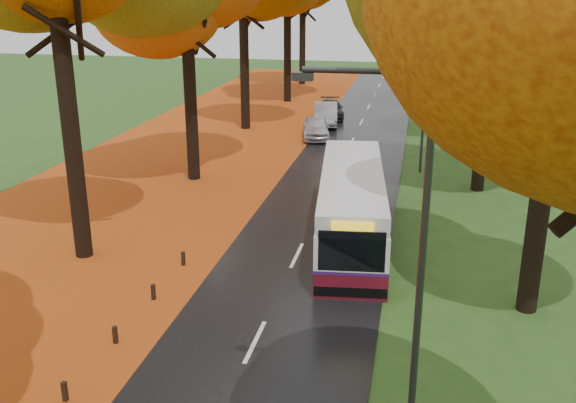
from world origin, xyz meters
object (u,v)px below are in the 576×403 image
(streetlamp_far, at_px, (424,43))
(car_dark, at_px, (331,109))
(car_silver, at_px, (326,114))
(car_white, at_px, (316,127))
(streetlamp_mid, at_px, (421,81))
(streetlamp_near, at_px, (408,252))
(bus, at_px, (351,204))

(streetlamp_far, bearing_deg, car_dark, -125.72)
(streetlamp_far, xyz_separation_m, car_silver, (-6.30, -11.31, -3.94))
(car_silver, height_order, car_dark, car_silver)
(car_white, bearing_deg, streetlamp_mid, -56.61)
(car_white, xyz_separation_m, car_dark, (0.00, 6.75, -0.07))
(car_dark, bearing_deg, car_silver, -100.60)
(streetlamp_near, distance_m, car_silver, 33.53)
(bus, distance_m, car_dark, 23.65)
(streetlamp_mid, distance_m, car_white, 9.88)
(bus, distance_m, car_silver, 21.14)
(car_silver, xyz_separation_m, car_dark, (0.00, 2.55, -0.12))
(streetlamp_mid, distance_m, bus, 10.80)
(car_silver, bearing_deg, bus, -87.02)
(streetlamp_near, xyz_separation_m, car_white, (-6.30, 28.49, -3.99))
(streetlamp_near, bearing_deg, car_white, 102.46)
(bus, height_order, car_dark, bus)
(streetlamp_mid, bearing_deg, car_dark, 115.43)
(streetlamp_far, height_order, car_silver, streetlamp_far)
(streetlamp_far, bearing_deg, streetlamp_near, -90.00)
(streetlamp_mid, xyz_separation_m, streetlamp_far, (0.00, 22.00, 0.00))
(streetlamp_far, relative_size, car_dark, 1.89)
(car_white, xyz_separation_m, car_silver, (0.00, 4.20, 0.05))
(streetlamp_far, bearing_deg, car_silver, -119.11)
(streetlamp_near, height_order, streetlamp_mid, same)
(streetlamp_near, relative_size, streetlamp_mid, 1.00)
(streetlamp_far, height_order, car_dark, streetlamp_far)
(streetlamp_mid, bearing_deg, bus, -102.58)
(streetlamp_near, bearing_deg, bus, 100.63)
(streetlamp_far, distance_m, bus, 32.29)
(car_silver, bearing_deg, car_dark, 81.92)
(car_white, bearing_deg, streetlamp_near, -88.28)
(bus, xyz_separation_m, car_dark, (-4.05, 23.29, -0.79))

